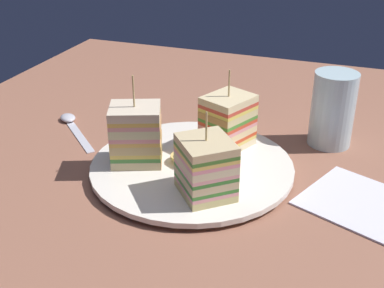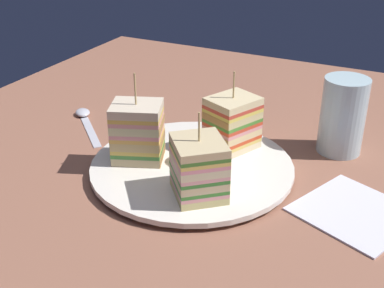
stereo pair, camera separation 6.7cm
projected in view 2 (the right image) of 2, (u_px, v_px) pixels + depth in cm
name	position (u px, v px, depth cm)	size (l,w,h in cm)	color
ground_plane	(192.00, 178.00, 69.85)	(108.96, 94.74, 1.80)	#925D47
plate	(192.00, 167.00, 69.09)	(27.45, 27.45, 1.30)	white
sandwich_wedge_0	(232.00, 123.00, 71.51)	(8.30, 7.71, 11.39)	beige
sandwich_wedge_1	(138.00, 132.00, 68.49)	(7.54, 8.19, 12.30)	#D3BB88
sandwich_wedge_2	(199.00, 168.00, 60.61)	(8.81, 8.71, 10.81)	#D8C57D
chip_pile	(194.00, 156.00, 68.71)	(6.98, 6.86, 2.12)	#E0B25E
spoon	(85.00, 118.00, 84.58)	(11.21, 11.83, 1.00)	silver
napkin	(355.00, 212.00, 60.63)	(12.08, 12.33, 0.50)	white
drinking_glass	(342.00, 121.00, 72.93)	(6.36, 6.36, 11.18)	silver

